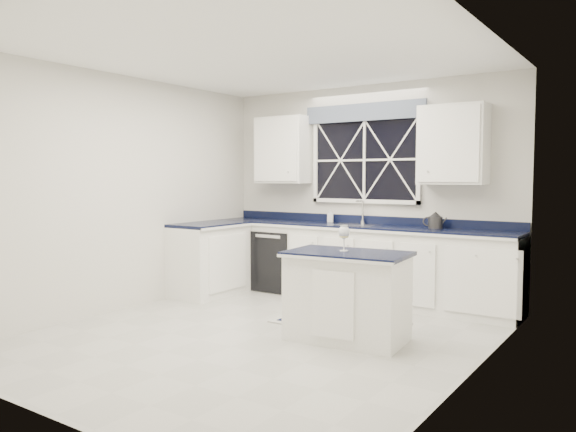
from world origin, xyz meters
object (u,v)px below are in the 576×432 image
Objects in this scene: dishwasher at (282,260)px; faucet at (362,211)px; wine_glass at (344,233)px; soap_bottle at (330,216)px; island at (347,296)px; kettle at (435,221)px.

dishwasher is 1.31m from faucet.
wine_glass is (1.81, -1.58, 0.60)m from dishwasher.
island is at bearing -55.84° from soap_bottle.
faucet is at bearing -1.46° from soap_bottle.
soap_bottle reaches higher than wine_glass.
kettle is at bearing 2.64° from dishwasher.
soap_bottle reaches higher than dishwasher.
kettle is at bearing -5.62° from faucet.
dishwasher is 3.13× the size of kettle.
faucet is at bearing 10.02° from dishwasher.
island is at bearing -40.74° from dishwasher.
faucet is 0.47m from soap_bottle.
soap_bottle is at bearing 118.96° from island.
wine_glass is 1.46× the size of soap_bottle.
kettle is at bearing 80.25° from wine_glass.
soap_bottle reaches higher than island.
wine_glass reaches higher than dishwasher.
wine_glass is (-0.05, 0.02, 0.59)m from island.
dishwasher is 2.45m from island.
dishwasher is 3.32× the size of wine_glass.
kettle reaches higher than wine_glass.
island is 0.59m from wine_glass.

